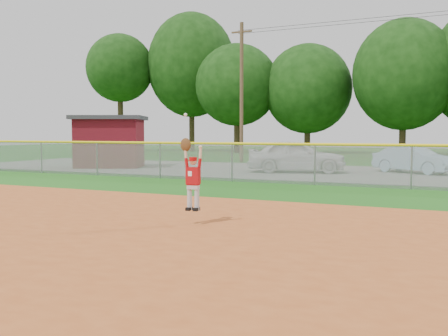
# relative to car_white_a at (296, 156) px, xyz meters

# --- Properties ---
(ground) EXTENTS (120.00, 120.00, 0.00)m
(ground) POSITION_rel_car_white_a_xyz_m (2.25, -15.18, -0.82)
(ground) COLOR #1A5313
(ground) RESTS_ON ground
(clay_infield) EXTENTS (24.00, 16.00, 0.04)m
(clay_infield) POSITION_rel_car_white_a_xyz_m (2.25, -18.18, -0.80)
(clay_infield) COLOR #A84C1E
(clay_infield) RESTS_ON ground
(parking_strip) EXTENTS (44.00, 10.00, 0.03)m
(parking_strip) POSITION_rel_car_white_a_xyz_m (2.25, 0.82, -0.80)
(parking_strip) COLOR slate
(parking_strip) RESTS_ON ground
(car_white_a) EXTENTS (4.97, 3.05, 1.58)m
(car_white_a) POSITION_rel_car_white_a_xyz_m (0.00, 0.00, 0.00)
(car_white_a) COLOR silver
(car_white_a) RESTS_ON parking_strip
(car_blue) EXTENTS (3.99, 2.96, 1.26)m
(car_blue) POSITION_rel_car_white_a_xyz_m (5.16, 1.91, -0.16)
(car_blue) COLOR #8FB7D6
(car_blue) RESTS_ON parking_strip
(utility_shed) EXTENTS (4.68, 4.26, 2.86)m
(utility_shed) POSITION_rel_car_white_a_xyz_m (-10.41, -0.82, 0.64)
(utility_shed) COLOR #510B13
(utility_shed) RESTS_ON ground
(outfield_fence) EXTENTS (40.06, 0.10, 1.55)m
(outfield_fence) POSITION_rel_car_white_a_xyz_m (2.25, -5.18, 0.06)
(outfield_fence) COLOR gray
(outfield_fence) RESTS_ON ground
(power_lines) EXTENTS (19.40, 0.24, 9.00)m
(power_lines) POSITION_rel_car_white_a_xyz_m (3.25, 6.82, 3.86)
(power_lines) COLOR #4C3823
(power_lines) RESTS_ON ground
(tree_line) EXTENTS (62.37, 13.00, 14.43)m
(tree_line) POSITION_rel_car_white_a_xyz_m (3.21, 22.72, 6.71)
(tree_line) COLOR #422D1C
(tree_line) RESTS_ON ground
(ballplayer) EXTENTS (0.49, 0.22, 1.99)m
(ballplayer) POSITION_rel_car_white_a_xyz_m (2.03, -14.20, 0.24)
(ballplayer) COLOR silver
(ballplayer) RESTS_ON ground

